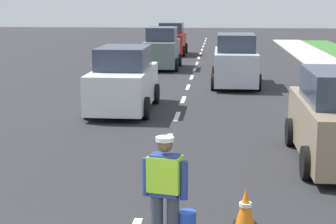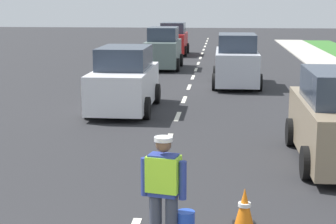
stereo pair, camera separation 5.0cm
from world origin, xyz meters
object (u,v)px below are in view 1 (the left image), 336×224
object	(u,v)px
road_worker	(167,188)
car_oncoming_lead	(124,81)
car_outgoing_far	(235,62)
car_oncoming_third	(172,40)
traffic_cone_near	(245,207)
car_oncoming_second	(162,50)

from	to	relation	value
road_worker	car_oncoming_lead	distance (m)	10.59
car_outgoing_far	car_oncoming_lead	bearing A→B (deg)	-123.37
car_oncoming_third	car_oncoming_lead	xyz separation A→B (m)	(0.08, -19.13, -0.02)
traffic_cone_near	car_oncoming_lead	xyz separation A→B (m)	(-3.53, 9.36, 0.64)
car_outgoing_far	car_oncoming_third	size ratio (longest dim) A/B	1.11
car_oncoming_third	car_oncoming_second	xyz separation A→B (m)	(0.15, -7.75, 0.03)
road_worker	car_oncoming_second	size ratio (longest dim) A/B	0.44
traffic_cone_near	car_oncoming_second	size ratio (longest dim) A/B	0.17
traffic_cone_near	car_oncoming_second	world-z (taller)	car_oncoming_second
road_worker	car_oncoming_second	distance (m)	21.83
road_worker	car_oncoming_second	xyz separation A→B (m)	(-2.30, 21.71, 0.07)
traffic_cone_near	car_outgoing_far	size ratio (longest dim) A/B	0.15
car_oncoming_third	car_oncoming_second	size ratio (longest dim) A/B	1.01
traffic_cone_near	car_outgoing_far	bearing A→B (deg)	89.18
car_oncoming_lead	road_worker	bearing A→B (deg)	-77.06
car_oncoming_third	car_oncoming_second	distance (m)	7.75
car_outgoing_far	car_oncoming_lead	xyz separation A→B (m)	(-3.75, -5.69, -0.05)
car_outgoing_far	car_oncoming_third	bearing A→B (deg)	105.87
car_oncoming_second	car_outgoing_far	bearing A→B (deg)	-57.18
road_worker	car_outgoing_far	bearing A→B (deg)	85.09
car_outgoing_far	car_oncoming_second	bearing A→B (deg)	122.82
car_outgoing_far	car_oncoming_lead	size ratio (longest dim) A/B	0.97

